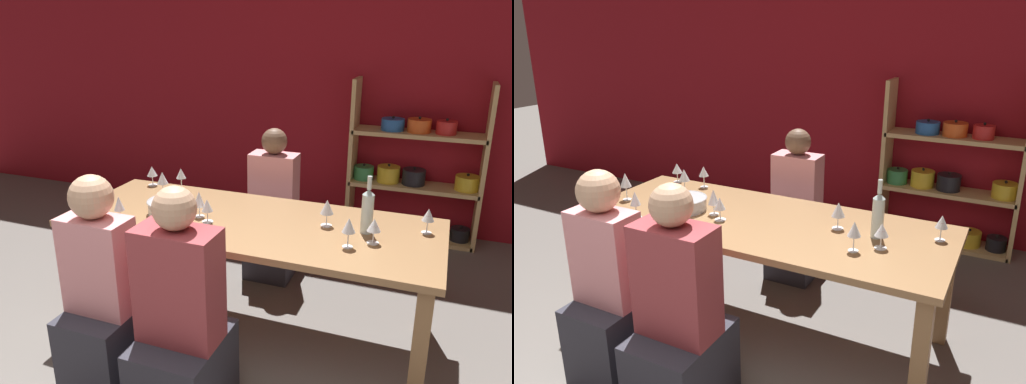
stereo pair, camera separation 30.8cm
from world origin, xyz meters
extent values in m
cube|color=maroon|center=(0.00, 3.83, 1.35)|extent=(8.80, 0.06, 2.70)
cube|color=tan|center=(0.41, 3.63, 0.72)|extent=(0.04, 0.30, 1.43)
cube|color=tan|center=(1.52, 3.63, 0.72)|extent=(0.04, 0.30, 1.43)
cube|color=tan|center=(0.97, 3.63, 0.02)|extent=(1.12, 0.30, 0.04)
cylinder|color=#235BAD|center=(0.74, 3.63, 0.09)|extent=(0.19, 0.19, 0.11)
sphere|color=black|center=(0.74, 3.63, 0.15)|extent=(0.02, 0.02, 0.02)
cylinder|color=gold|center=(1.19, 3.63, 0.10)|extent=(0.20, 0.20, 0.13)
sphere|color=black|center=(1.19, 3.63, 0.18)|extent=(0.02, 0.02, 0.02)
cylinder|color=black|center=(1.41, 3.63, 0.09)|extent=(0.17, 0.17, 0.12)
sphere|color=black|center=(1.41, 3.63, 0.16)|extent=(0.02, 0.02, 0.02)
cube|color=tan|center=(0.97, 3.63, 0.50)|extent=(1.12, 0.30, 0.04)
cylinder|color=#338447|center=(0.52, 3.63, 0.58)|extent=(0.18, 0.18, 0.12)
sphere|color=black|center=(0.52, 3.63, 0.65)|extent=(0.02, 0.02, 0.02)
cylinder|color=gold|center=(0.74, 3.63, 0.59)|extent=(0.20, 0.20, 0.14)
sphere|color=black|center=(0.74, 3.63, 0.67)|extent=(0.02, 0.02, 0.02)
cylinder|color=black|center=(0.97, 3.63, 0.58)|extent=(0.20, 0.20, 0.14)
sphere|color=black|center=(0.97, 3.63, 0.66)|extent=(0.02, 0.02, 0.02)
cylinder|color=gold|center=(1.41, 3.63, 0.58)|extent=(0.20, 0.20, 0.13)
sphere|color=black|center=(1.41, 3.63, 0.65)|extent=(0.02, 0.02, 0.02)
cube|color=tan|center=(0.97, 3.63, 0.97)|extent=(1.12, 0.30, 0.04)
cylinder|color=#235BAD|center=(0.74, 3.63, 1.04)|extent=(0.20, 0.20, 0.10)
sphere|color=black|center=(0.74, 3.63, 1.11)|extent=(0.02, 0.02, 0.02)
cylinder|color=#E0561E|center=(0.97, 3.63, 1.05)|extent=(0.20, 0.20, 0.11)
sphere|color=black|center=(0.97, 3.63, 1.12)|extent=(0.02, 0.02, 0.02)
cylinder|color=red|center=(1.19, 3.63, 1.05)|extent=(0.17, 0.17, 0.11)
sphere|color=black|center=(1.19, 3.63, 1.12)|extent=(0.02, 0.02, 0.02)
cube|color=olive|center=(0.14, 1.75, 0.74)|extent=(2.28, 0.90, 0.04)
cube|color=olive|center=(-0.92, 1.38, 0.36)|extent=(0.08, 0.08, 0.72)
cube|color=olive|center=(1.20, 1.38, 0.36)|extent=(0.08, 0.08, 0.72)
cube|color=olive|center=(-0.92, 2.12, 0.36)|extent=(0.08, 0.08, 0.72)
cube|color=olive|center=(1.20, 2.12, 0.36)|extent=(0.08, 0.08, 0.72)
cylinder|color=#B7BABC|center=(-0.38, 1.68, 0.80)|extent=(0.27, 0.27, 0.08)
torus|color=#B7BABC|center=(-0.38, 1.68, 0.84)|extent=(0.28, 0.28, 0.01)
cylinder|color=#B2C6C1|center=(0.83, 1.82, 0.87)|extent=(0.07, 0.07, 0.23)
cone|color=#B2C6C1|center=(0.83, 1.82, 1.00)|extent=(0.07, 0.07, 0.03)
cylinder|color=#B2C6C1|center=(0.83, 1.82, 1.06)|extent=(0.03, 0.03, 0.08)
cylinder|color=white|center=(1.16, 1.94, 0.76)|extent=(0.06, 0.06, 0.00)
cylinder|color=white|center=(1.16, 1.94, 0.80)|extent=(0.01, 0.01, 0.07)
cone|color=white|center=(1.16, 1.94, 0.87)|extent=(0.07, 0.07, 0.07)
cylinder|color=maroon|center=(1.16, 1.94, 0.85)|extent=(0.04, 0.04, 0.03)
cylinder|color=white|center=(-0.57, 1.43, 0.76)|extent=(0.06, 0.06, 0.00)
cylinder|color=white|center=(-0.57, 1.43, 0.80)|extent=(0.01, 0.01, 0.08)
cone|color=white|center=(-0.57, 1.43, 0.88)|extent=(0.06, 0.06, 0.09)
cylinder|color=maroon|center=(-0.57, 1.43, 0.86)|extent=(0.03, 0.03, 0.03)
cylinder|color=white|center=(-0.59, 1.95, 0.76)|extent=(0.07, 0.07, 0.00)
cylinder|color=white|center=(-0.59, 1.95, 0.80)|extent=(0.01, 0.01, 0.08)
cone|color=white|center=(-0.59, 1.95, 0.89)|extent=(0.08, 0.08, 0.08)
cylinder|color=white|center=(-0.75, 1.41, 0.76)|extent=(0.06, 0.06, 0.00)
cylinder|color=white|center=(-0.75, 1.41, 0.80)|extent=(0.01, 0.01, 0.07)
cone|color=white|center=(-0.75, 1.41, 0.87)|extent=(0.07, 0.07, 0.08)
cylinder|color=maroon|center=(-0.75, 1.41, 0.85)|extent=(0.04, 0.04, 0.03)
cylinder|color=white|center=(0.89, 1.69, 0.76)|extent=(0.07, 0.07, 0.00)
cylinder|color=white|center=(0.89, 1.69, 0.79)|extent=(0.01, 0.01, 0.07)
cone|color=white|center=(0.89, 1.69, 0.86)|extent=(0.08, 0.08, 0.07)
cylinder|color=maroon|center=(0.89, 1.69, 0.85)|extent=(0.04, 0.04, 0.03)
cylinder|color=white|center=(-0.09, 1.63, 0.76)|extent=(0.07, 0.07, 0.00)
cylinder|color=white|center=(-0.09, 1.63, 0.79)|extent=(0.01, 0.01, 0.07)
cone|color=white|center=(-0.09, 1.63, 0.86)|extent=(0.07, 0.07, 0.08)
cylinder|color=beige|center=(-0.09, 1.63, 0.85)|extent=(0.04, 0.04, 0.03)
cylinder|color=white|center=(0.77, 1.59, 0.76)|extent=(0.06, 0.06, 0.00)
cylinder|color=white|center=(0.77, 1.59, 0.80)|extent=(0.01, 0.01, 0.08)
cone|color=white|center=(0.77, 1.59, 0.88)|extent=(0.07, 0.07, 0.08)
cylinder|color=white|center=(-0.17, 1.69, 0.76)|extent=(0.06, 0.06, 0.00)
cylinder|color=white|center=(-0.17, 1.69, 0.79)|extent=(0.01, 0.01, 0.06)
cone|color=white|center=(-0.17, 1.69, 0.87)|extent=(0.07, 0.07, 0.10)
cylinder|color=maroon|center=(-0.17, 1.69, 0.85)|extent=(0.04, 0.04, 0.04)
cylinder|color=white|center=(-0.54, 2.12, 0.76)|extent=(0.06, 0.06, 0.00)
cylinder|color=white|center=(-0.54, 2.12, 0.80)|extent=(0.01, 0.01, 0.08)
cone|color=white|center=(-0.54, 2.12, 0.88)|extent=(0.07, 0.07, 0.07)
cylinder|color=white|center=(-0.85, 1.65, 0.76)|extent=(0.06, 0.06, 0.00)
cylinder|color=white|center=(-0.85, 1.65, 0.81)|extent=(0.01, 0.01, 0.09)
cone|color=white|center=(-0.85, 1.65, 0.90)|extent=(0.07, 0.07, 0.09)
cylinder|color=white|center=(-0.79, 2.12, 0.76)|extent=(0.07, 0.07, 0.00)
cylinder|color=white|center=(-0.79, 2.12, 0.80)|extent=(0.01, 0.01, 0.07)
cone|color=white|center=(-0.79, 2.12, 0.87)|extent=(0.08, 0.08, 0.07)
cylinder|color=white|center=(0.59, 1.83, 0.76)|extent=(0.07, 0.07, 0.00)
cylinder|color=white|center=(0.59, 1.83, 0.80)|extent=(0.01, 0.01, 0.07)
cone|color=white|center=(0.59, 1.83, 0.88)|extent=(0.08, 0.08, 0.09)
cylinder|color=maroon|center=(0.59, 1.83, 0.86)|extent=(0.04, 0.04, 0.03)
cube|color=#2D2D38|center=(-0.38, 0.97, 0.24)|extent=(0.36, 0.44, 0.47)
cube|color=pink|center=(-0.38, 0.97, 0.73)|extent=(0.36, 0.20, 0.52)
sphere|color=tan|center=(-0.38, 0.97, 1.10)|extent=(0.22, 0.22, 0.22)
cube|color=#2D2D38|center=(0.02, 2.53, 0.23)|extent=(0.35, 0.44, 0.46)
cube|color=pink|center=(0.02, 2.53, 0.72)|extent=(0.35, 0.19, 0.51)
sphere|color=brown|center=(0.02, 2.53, 1.07)|extent=(0.19, 0.19, 0.19)
cube|color=#2D2D38|center=(0.10, 0.95, 0.22)|extent=(0.40, 0.50, 0.43)
cube|color=#99383D|center=(0.10, 0.95, 0.72)|extent=(0.40, 0.22, 0.58)
sphere|color=tan|center=(0.10, 0.95, 1.11)|extent=(0.21, 0.21, 0.21)
camera|label=1|loc=(1.20, -0.86, 1.91)|focal=35.00mm
camera|label=2|loc=(1.48, -0.74, 1.91)|focal=35.00mm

